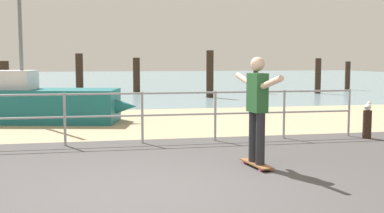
# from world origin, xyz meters

# --- Properties ---
(beach_strip) EXTENTS (24.00, 6.00, 0.04)m
(beach_strip) POSITION_xyz_m (0.00, 7.00, 0.00)
(beach_strip) COLOR tan
(beach_strip) RESTS_ON ground
(sea_surface) EXTENTS (72.00, 50.00, 0.04)m
(sea_surface) POSITION_xyz_m (0.00, 35.00, 0.00)
(sea_surface) COLOR #75939E
(sea_surface) RESTS_ON ground
(railing_fence) EXTENTS (12.07, 0.05, 1.05)m
(railing_fence) POSITION_xyz_m (-1.35, 3.60, 0.69)
(railing_fence) COLOR #9EA0A5
(railing_fence) RESTS_ON ground
(sailboat) EXTENTS (5.07, 2.35, 4.58)m
(sailboat) POSITION_xyz_m (-2.23, 7.31, 0.52)
(sailboat) COLOR #19666B
(sailboat) RESTS_ON ground
(skateboard) EXTENTS (0.31, 0.82, 0.08)m
(skateboard) POSITION_xyz_m (1.70, 1.11, 0.07)
(skateboard) COLOR brown
(skateboard) RESTS_ON ground
(skateboarder) EXTENTS (0.30, 1.44, 1.65)m
(skateboarder) POSITION_xyz_m (1.70, 1.11, 1.02)
(skateboarder) COLOR #26262B
(skateboarder) RESTS_ON skateboard
(bollard_short) EXTENTS (0.18, 0.18, 0.62)m
(bollard_short) POSITION_xyz_m (4.90, 3.25, 0.31)
(bollard_short) COLOR #332319
(bollard_short) RESTS_ON ground
(seagull) EXTENTS (0.34, 0.41, 0.18)m
(seagull) POSITION_xyz_m (4.91, 3.26, 0.69)
(seagull) COLOR white
(seagull) RESTS_ON bollard_short
(groyne_post_0) EXTENTS (0.39, 0.39, 1.62)m
(groyne_post_0) POSITION_xyz_m (-4.51, 15.11, 0.81)
(groyne_post_0) COLOR #332319
(groyne_post_0) RESTS_ON ground
(groyne_post_1) EXTENTS (0.39, 0.39, 1.99)m
(groyne_post_1) POSITION_xyz_m (-1.63, 19.83, 1.00)
(groyne_post_1) COLOR #332319
(groyne_post_1) RESTS_ON ground
(groyne_post_2) EXTENTS (0.35, 0.35, 1.77)m
(groyne_post_2) POSITION_xyz_m (1.24, 18.51, 0.88)
(groyne_post_2) COLOR #332319
(groyne_post_2) RESTS_ON ground
(groyne_post_3) EXTENTS (0.32, 0.32, 2.08)m
(groyne_post_3) POSITION_xyz_m (4.12, 14.46, 1.04)
(groyne_post_3) COLOR #332319
(groyne_post_3) RESTS_ON ground
(groyne_post_4) EXTENTS (0.25, 0.25, 1.61)m
(groyne_post_4) POSITION_xyz_m (7.00, 16.73, 0.81)
(groyne_post_4) COLOR #332319
(groyne_post_4) RESTS_ON ground
(groyne_post_5) EXTENTS (0.29, 0.29, 1.74)m
(groyne_post_5) POSITION_xyz_m (9.87, 15.82, 0.87)
(groyne_post_5) COLOR #332319
(groyne_post_5) RESTS_ON ground
(groyne_post_6) EXTENTS (0.28, 0.28, 1.57)m
(groyne_post_6) POSITION_xyz_m (12.75, 18.14, 0.79)
(groyne_post_6) COLOR #332319
(groyne_post_6) RESTS_ON ground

